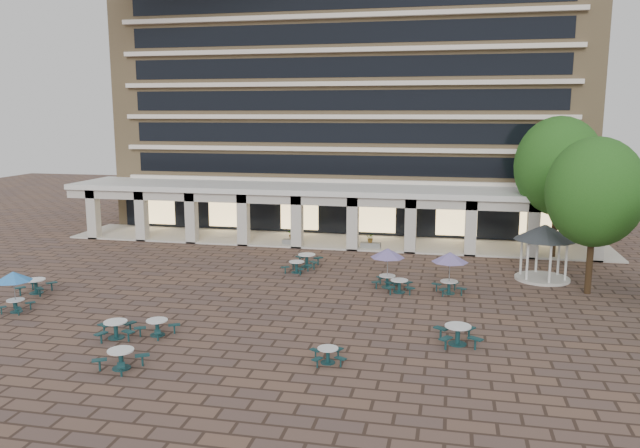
% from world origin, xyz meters
% --- Properties ---
extents(ground, '(120.00, 120.00, 0.00)m').
position_xyz_m(ground, '(0.00, 0.00, 0.00)').
color(ground, brown).
rests_on(ground, ground).
extents(apartment_building, '(40.00, 15.50, 25.20)m').
position_xyz_m(apartment_building, '(0.00, 25.47, 12.60)').
color(apartment_building, tan).
rests_on(apartment_building, ground).
extents(retail_arcade, '(42.00, 6.60, 4.40)m').
position_xyz_m(retail_arcade, '(0.00, 14.80, 3.00)').
color(retail_arcade, white).
rests_on(retail_arcade, ground).
extents(picnic_table_0, '(2.16, 2.16, 0.79)m').
position_xyz_m(picnic_table_0, '(-5.47, -7.93, 0.47)').
color(picnic_table_0, '#153E3F').
rests_on(picnic_table_0, ground).
extents(picnic_table_1, '(2.05, 2.05, 0.78)m').
position_xyz_m(picnic_table_1, '(-3.48, -11.00, 0.47)').
color(picnic_table_1, '#153E3F').
rests_on(picnic_table_1, ground).
extents(picnic_table_2, '(1.69, 1.69, 0.64)m').
position_xyz_m(picnic_table_2, '(4.44, -8.74, 0.38)').
color(picnic_table_2, '#153E3F').
rests_on(picnic_table_2, ground).
extents(picnic_table_4, '(1.83, 1.83, 2.11)m').
position_xyz_m(picnic_table_4, '(-12.40, -5.60, 1.79)').
color(picnic_table_4, '#153E3F').
rests_on(picnic_table_4, ground).
extents(picnic_table_5, '(1.94, 1.94, 0.73)m').
position_xyz_m(picnic_table_5, '(-3.80, -7.22, 0.44)').
color(picnic_table_5, '#153E3F').
rests_on(picnic_table_5, ground).
extents(picnic_table_6, '(2.00, 2.00, 2.31)m').
position_xyz_m(picnic_table_6, '(5.65, 2.88, 1.96)').
color(picnic_table_6, '#153E3F').
rests_on(picnic_table_6, ground).
extents(picnic_table_7, '(2.18, 2.18, 0.87)m').
position_xyz_m(picnic_table_7, '(9.61, -5.55, 0.52)').
color(picnic_table_7, '#153E3F').
rests_on(picnic_table_7, ground).
extents(picnic_table_8, '(1.90, 1.90, 0.81)m').
position_xyz_m(picnic_table_8, '(-13.57, -2.41, 0.48)').
color(picnic_table_8, '#153E3F').
rests_on(picnic_table_8, ground).
extents(picnic_table_9, '(1.92, 1.92, 0.85)m').
position_xyz_m(picnic_table_9, '(-0.04, 6.69, 0.51)').
color(picnic_table_9, '#153E3F').
rests_on(picnic_table_9, ground).
extents(picnic_table_10, '(1.85, 1.85, 0.74)m').
position_xyz_m(picnic_table_10, '(6.43, 1.97, 0.44)').
color(picnic_table_10, '#153E3F').
rests_on(picnic_table_10, ground).
extents(picnic_table_11, '(2.05, 2.05, 2.36)m').
position_xyz_m(picnic_table_11, '(9.18, 2.33, 2.01)').
color(picnic_table_11, '#153E3F').
rests_on(picnic_table_11, ground).
extents(picnic_table_12, '(1.88, 1.88, 0.73)m').
position_xyz_m(picnic_table_12, '(-0.33, 5.09, 0.44)').
color(picnic_table_12, '#153E3F').
rests_on(picnic_table_12, ground).
extents(gazebo, '(3.64, 3.64, 3.38)m').
position_xyz_m(gazebo, '(14.71, 6.52, 2.55)').
color(gazebo, beige).
rests_on(gazebo, ground).
extents(tree_east_a, '(5.27, 5.27, 8.78)m').
position_xyz_m(tree_east_a, '(16.81, 3.97, 5.74)').
color(tree_east_a, '#392517').
rests_on(tree_east_a, ground).
extents(tree_east_c, '(5.90, 5.90, 9.83)m').
position_xyz_m(tree_east_c, '(16.21, 12.69, 6.43)').
color(tree_east_c, '#392517').
rests_on(tree_east_c, ground).
extents(planter_left, '(1.50, 0.85, 1.28)m').
position_xyz_m(planter_left, '(-2.61, 12.90, 0.53)').
color(planter_left, gray).
rests_on(planter_left, ground).
extents(planter_right, '(1.50, 0.64, 1.21)m').
position_xyz_m(planter_right, '(3.38, 12.90, 0.47)').
color(planter_right, gray).
rests_on(planter_right, ground).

